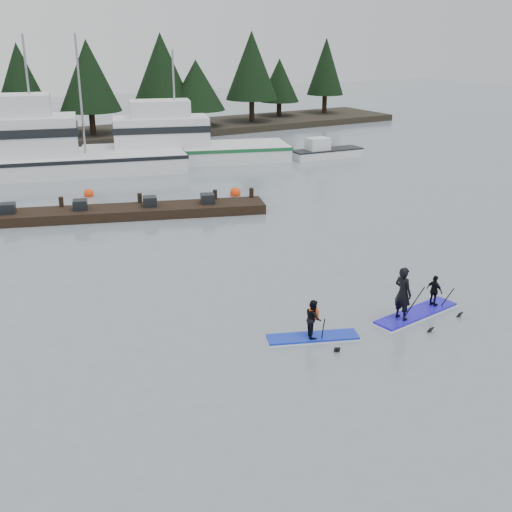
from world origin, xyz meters
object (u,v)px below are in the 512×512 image
floating_dock (121,212)px  paddleboard_solo (313,326)px  fishing_boat_large (42,163)px  fishing_boat_medium (181,153)px  paddleboard_duo (413,299)px

floating_dock → paddleboard_solo: size_ratio=5.06×
paddleboard_solo → fishing_boat_large: bearing=114.9°
fishing_boat_large → fishing_boat_medium: 9.64m
fishing_boat_medium → paddleboard_solo: 28.97m
fishing_boat_medium → fishing_boat_large: bearing=-166.6°
floating_dock → paddleboard_solo: bearing=-68.6°
fishing_boat_medium → paddleboard_solo: fishing_boat_medium is taller
paddleboard_duo → fishing_boat_medium: bearing=74.4°
fishing_boat_medium → paddleboard_duo: size_ratio=4.36×
fishing_boat_medium → paddleboard_solo: bearing=-87.4°
paddleboard_solo → paddleboard_duo: paddleboard_duo is taller
paddleboard_solo → paddleboard_duo: bearing=16.1°
fishing_boat_medium → floating_dock: (-8.48, -11.62, -0.37)m
fishing_boat_large → floating_dock: fishing_boat_large is taller
fishing_boat_medium → paddleboard_duo: (-3.96, -28.25, 0.03)m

